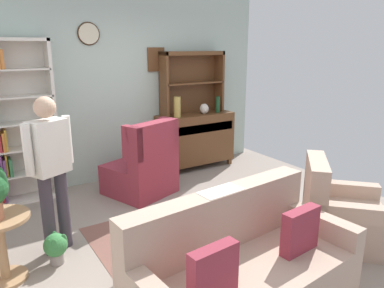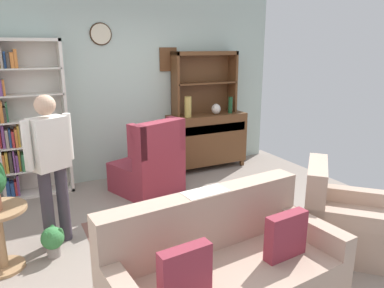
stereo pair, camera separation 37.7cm
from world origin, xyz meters
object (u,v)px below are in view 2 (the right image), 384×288
object	(u,v)px
sideboard_hutch	(204,74)
wingback_chair	(150,167)
vase_tall	(188,107)
armchair_floral	(340,222)
couch_floral	(224,275)
potted_plant_small	(53,239)
book_stack	(176,218)
vase_round	(216,109)
bookshelf	(25,120)
sideboard	(207,138)
person_reading	(51,160)
bottle_wine	(230,105)
coffee_table	(180,229)

from	to	relation	value
sideboard_hutch	wingback_chair	size ratio (longest dim) A/B	1.05
vase_tall	armchair_floral	bearing A→B (deg)	-83.04
vase_tall	couch_floral	bearing A→B (deg)	-111.38
potted_plant_small	book_stack	xyz separation A→B (m)	(1.05, -0.61, 0.26)
armchair_floral	vase_round	bearing A→B (deg)	86.23
bookshelf	sideboard_hutch	distance (m)	2.77
vase_round	wingback_chair	xyz separation A→B (m)	(-1.37, -0.54, -0.62)
couch_floral	sideboard	bearing A→B (deg)	63.09
sideboard_hutch	couch_floral	xyz separation A→B (m)	(-1.57, -3.20, -1.25)
sideboard	person_reading	distance (m)	2.98
couch_floral	vase_tall	bearing A→B (deg)	68.62
vase_round	wingback_chair	bearing A→B (deg)	-158.53
potted_plant_small	book_stack	world-z (taller)	book_stack
bookshelf	vase_round	xyz separation A→B (m)	(2.85, -0.15, -0.05)
couch_floral	potted_plant_small	distance (m)	1.78
bookshelf	sideboard	world-z (taller)	bookshelf
person_reading	book_stack	size ratio (longest dim) A/B	7.46
wingback_chair	potted_plant_small	size ratio (longest dim) A/B	3.44
bottle_wine	bookshelf	bearing A→B (deg)	176.80
vase_round	bottle_wine	size ratio (longest dim) A/B	0.63
sideboard_hutch	book_stack	bearing A→B (deg)	-123.80
sideboard_hutch	coffee_table	xyz separation A→B (m)	(-1.59, -2.46, -1.21)
couch_floral	bottle_wine	bearing A→B (deg)	56.87
sideboard_hutch	vase_tall	xyz separation A→B (m)	(-0.39, -0.19, -0.48)
bookshelf	coffee_table	xyz separation A→B (m)	(1.13, -2.44, -0.70)
sideboard	armchair_floral	world-z (taller)	sideboard
vase_round	couch_floral	xyz separation A→B (m)	(-1.70, -3.02, -0.69)
couch_floral	wingback_chair	bearing A→B (deg)	82.37
book_stack	person_reading	bearing A→B (deg)	138.49
coffee_table	book_stack	world-z (taller)	book_stack
bottle_wine	person_reading	xyz separation A→B (m)	(-2.97, -1.35, -0.15)
couch_floral	person_reading	distance (m)	2.03
bookshelf	armchair_floral	world-z (taller)	bookshelf
coffee_table	armchair_floral	bearing A→B (deg)	-17.71
vase_tall	couch_floral	size ratio (longest dim) A/B	0.17
bottle_wine	sideboard	bearing A→B (deg)	167.11
person_reading	vase_tall	bearing A→B (deg)	31.75
person_reading	vase_round	bearing A→B (deg)	26.79
vase_tall	book_stack	world-z (taller)	vase_tall
bookshelf	book_stack	distance (m)	2.69
coffee_table	book_stack	xyz separation A→B (m)	(-0.02, 0.06, 0.09)
couch_floral	book_stack	bearing A→B (deg)	92.85
wingback_chair	couch_floral	bearing A→B (deg)	-97.63
bookshelf	wingback_chair	world-z (taller)	bookshelf
potted_plant_small	book_stack	size ratio (longest dim) A/B	1.46
sideboard	sideboard_hutch	bearing A→B (deg)	90.00
vase_tall	book_stack	size ratio (longest dim) A/B	1.54
vase_tall	vase_round	bearing A→B (deg)	1.49
wingback_chair	potted_plant_small	distance (m)	1.80
bookshelf	potted_plant_small	xyz separation A→B (m)	(0.06, -1.77, -0.87)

